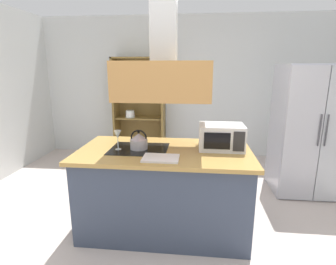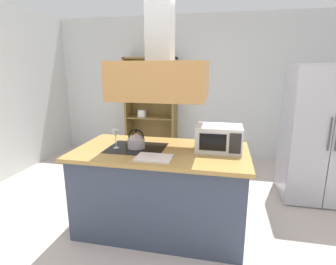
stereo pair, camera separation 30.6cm
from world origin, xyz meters
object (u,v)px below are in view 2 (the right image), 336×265
object	(u,v)px
refrigerator	(321,134)
wine_glass_on_counter	(115,134)
kettle	(136,140)
cutting_board	(154,158)
microwave	(219,138)
dish_cabinet	(151,113)

from	to	relation	value
refrigerator	wine_glass_on_counter	bearing A→B (deg)	-153.44
kettle	cutting_board	world-z (taller)	kettle
refrigerator	kettle	distance (m)	2.44
cutting_board	wine_glass_on_counter	size ratio (longest dim) A/B	1.65
microwave	wine_glass_on_counter	distance (m)	1.08
cutting_board	kettle	bearing A→B (deg)	133.09
kettle	wine_glass_on_counter	distance (m)	0.23
refrigerator	cutting_board	distance (m)	2.36
cutting_board	microwave	distance (m)	0.72
refrigerator	dish_cabinet	xyz separation A→B (m)	(-2.68, 1.34, -0.03)
kettle	microwave	distance (m)	0.86
wine_glass_on_counter	cutting_board	bearing A→B (deg)	-26.81
refrigerator	wine_glass_on_counter	distance (m)	2.65
cutting_board	wine_glass_on_counter	distance (m)	0.56
kettle	cutting_board	distance (m)	0.40
dish_cabinet	cutting_board	bearing A→B (deg)	-73.99
kettle	wine_glass_on_counter	size ratio (longest dim) A/B	0.99
dish_cabinet	microwave	world-z (taller)	dish_cabinet
kettle	cutting_board	xyz separation A→B (m)	(0.27, -0.29, -0.08)
microwave	wine_glass_on_counter	size ratio (longest dim) A/B	2.23
microwave	dish_cabinet	bearing A→B (deg)	120.18
microwave	wine_glass_on_counter	xyz separation A→B (m)	(-1.07, -0.15, 0.02)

